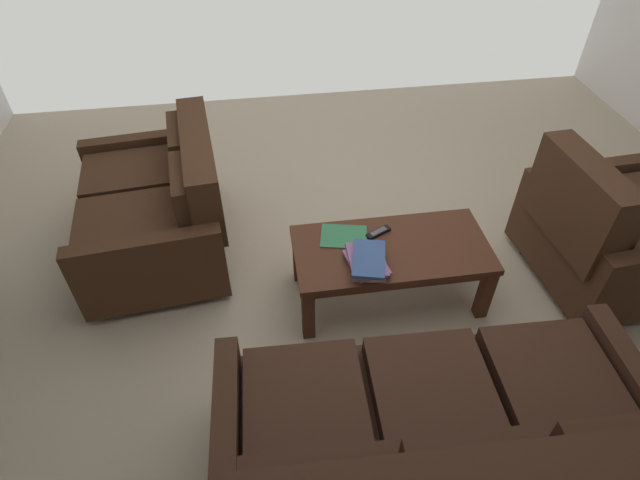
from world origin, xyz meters
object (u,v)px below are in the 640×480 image
(loveseat_near, at_px, (160,207))
(coffee_table, at_px, (391,255))
(tv_remote, at_px, (378,232))
(loose_magazine, at_px, (344,236))
(book_stack, at_px, (368,261))
(sofa_main, at_px, (441,450))
(armchair_side, at_px, (607,232))

(loveseat_near, distance_m, coffee_table, 1.53)
(tv_remote, height_order, loose_magazine, tv_remote)
(book_stack, bearing_deg, tv_remote, -115.59)
(book_stack, relative_size, loose_magazine, 1.20)
(loose_magazine, bearing_deg, sofa_main, 19.83)
(coffee_table, distance_m, tv_remote, 0.16)
(armchair_side, distance_m, tv_remote, 1.41)
(armchair_side, height_order, book_stack, armchair_side)
(book_stack, xyz_separation_m, loose_magazine, (0.08, -0.26, -0.04))
(sofa_main, height_order, loveseat_near, sofa_main)
(coffee_table, height_order, armchair_side, armchair_side)
(loveseat_near, xyz_separation_m, book_stack, (-1.20, 0.79, 0.11))
(loveseat_near, distance_m, loose_magazine, 1.24)
(loose_magazine, bearing_deg, tv_remote, 101.54)
(loveseat_near, distance_m, tv_remote, 1.43)
(tv_remote, bearing_deg, loose_magazine, -0.70)
(armchair_side, bearing_deg, coffee_table, -0.73)
(tv_remote, bearing_deg, book_stack, 64.41)
(sofa_main, height_order, coffee_table, sofa_main)
(sofa_main, distance_m, loveseat_near, 2.24)
(armchair_side, xyz_separation_m, tv_remote, (1.40, -0.14, 0.06))
(sofa_main, xyz_separation_m, book_stack, (0.09, -1.04, 0.09))
(coffee_table, bearing_deg, armchair_side, 179.27)
(armchair_side, bearing_deg, sofa_main, 38.85)
(loveseat_near, relative_size, tv_remote, 7.91)
(book_stack, height_order, tv_remote, book_stack)
(armchair_side, height_order, loose_magazine, armchair_side)
(tv_remote, bearing_deg, loveseat_near, -21.88)
(book_stack, height_order, loose_magazine, book_stack)
(tv_remote, bearing_deg, sofa_main, 88.48)
(book_stack, distance_m, loose_magazine, 0.28)
(coffee_table, height_order, book_stack, book_stack)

